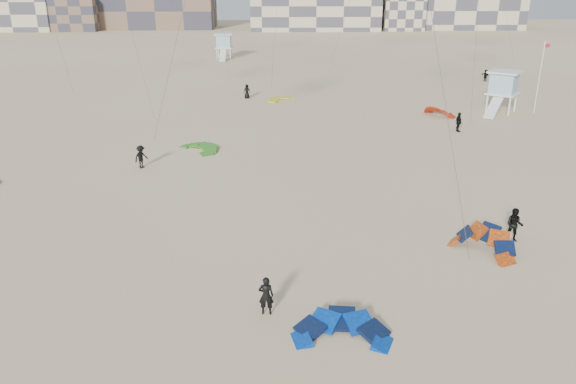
{
  "coord_description": "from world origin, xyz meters",
  "views": [
    {
      "loc": [
        0.71,
        -19.8,
        13.7
      ],
      "look_at": [
        1.15,
        6.0,
        3.56
      ],
      "focal_mm": 35.0,
      "sensor_mm": 36.0,
      "label": 1
    }
  ],
  "objects_px": {
    "kite_ground_blue": "(342,337)",
    "kitesurfer_main": "(266,296)",
    "kite_ground_orange": "(482,252)",
    "lifeguard_tower_near": "(503,92)"
  },
  "relations": [
    {
      "from": "kite_ground_orange",
      "to": "lifeguard_tower_near",
      "type": "bearing_deg",
      "value": 117.15
    },
    {
      "from": "kite_ground_blue",
      "to": "lifeguard_tower_near",
      "type": "bearing_deg",
      "value": 67.55
    },
    {
      "from": "kitesurfer_main",
      "to": "lifeguard_tower_near",
      "type": "xyz_separation_m",
      "value": [
        23.87,
        36.97,
        1.22
      ]
    },
    {
      "from": "lifeguard_tower_near",
      "to": "kite_ground_orange",
      "type": "bearing_deg",
      "value": -75.93
    },
    {
      "from": "kite_ground_orange",
      "to": "lifeguard_tower_near",
      "type": "distance_m",
      "value": 33.95
    },
    {
      "from": "kite_ground_blue",
      "to": "kitesurfer_main",
      "type": "relative_size",
      "value": 2.17
    },
    {
      "from": "kite_ground_orange",
      "to": "kitesurfer_main",
      "type": "relative_size",
      "value": 1.92
    },
    {
      "from": "lifeguard_tower_near",
      "to": "kitesurfer_main",
      "type": "bearing_deg",
      "value": -86.84
    },
    {
      "from": "kite_ground_orange",
      "to": "kitesurfer_main",
      "type": "xyz_separation_m",
      "value": [
        -11.21,
        -5.54,
        0.89
      ]
    },
    {
      "from": "kite_ground_blue",
      "to": "lifeguard_tower_near",
      "type": "xyz_separation_m",
      "value": [
        20.8,
        38.68,
        2.11
      ]
    }
  ]
}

